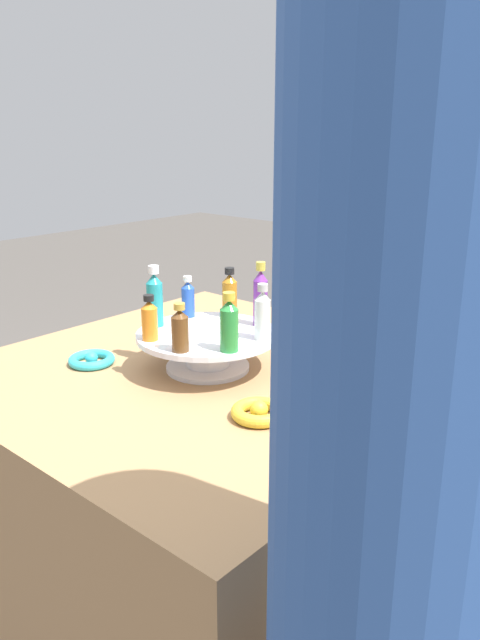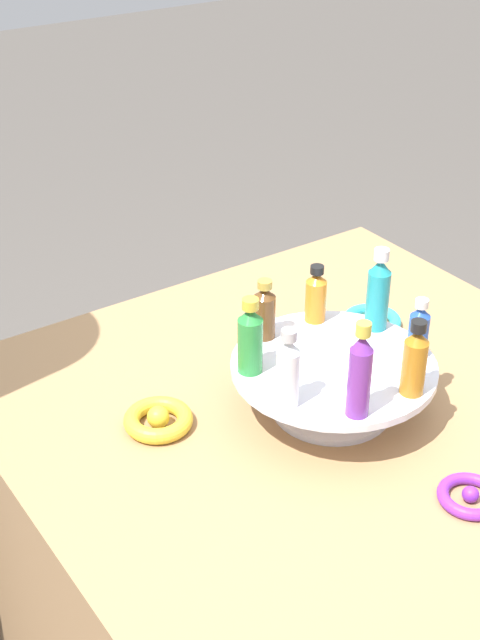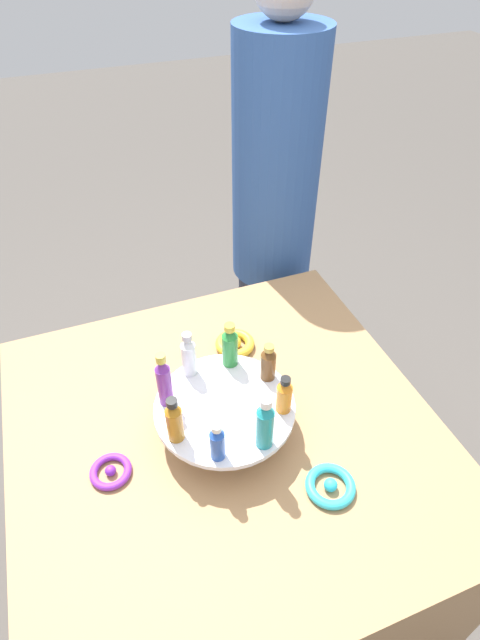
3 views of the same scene
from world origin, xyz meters
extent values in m
cube|color=#9E754C|center=(0.00, 0.00, 0.39)|extent=(0.96, 0.96, 0.78)
cylinder|color=silver|center=(0.00, 0.00, 0.78)|extent=(0.18, 0.18, 0.01)
cylinder|color=silver|center=(0.00, 0.00, 0.82)|extent=(0.10, 0.10, 0.06)
cylinder|color=silver|center=(0.00, 0.00, 0.86)|extent=(0.31, 0.31, 0.01)
cylinder|color=orange|center=(-0.05, -0.12, 0.90)|extent=(0.03, 0.03, 0.07)
cone|color=orange|center=(-0.05, -0.12, 0.94)|extent=(0.03, 0.03, 0.02)
cylinder|color=black|center=(-0.05, -0.12, 0.96)|extent=(0.02, 0.02, 0.01)
cylinder|color=brown|center=(0.04, -0.12, 0.90)|extent=(0.03, 0.03, 0.07)
cone|color=brown|center=(0.04, -0.12, 0.94)|extent=(0.03, 0.03, 0.02)
cylinder|color=#B79338|center=(0.04, -0.12, 0.96)|extent=(0.02, 0.02, 0.01)
cylinder|color=#288438|center=(0.12, -0.05, 0.91)|extent=(0.04, 0.04, 0.09)
cone|color=#288438|center=(0.12, -0.05, 0.96)|extent=(0.04, 0.04, 0.02)
cylinder|color=gold|center=(0.12, -0.05, 0.98)|extent=(0.02, 0.02, 0.02)
cylinder|color=silver|center=(0.12, 0.04, 0.91)|extent=(0.03, 0.03, 0.09)
cone|color=silver|center=(0.12, 0.04, 0.96)|extent=(0.03, 0.03, 0.02)
cylinder|color=#B2B2B7|center=(0.12, 0.04, 0.98)|extent=(0.02, 0.02, 0.02)
cylinder|color=#702D93|center=(0.05, 0.12, 0.92)|extent=(0.03, 0.03, 0.10)
cone|color=#702D93|center=(0.05, 0.12, 0.98)|extent=(0.03, 0.03, 0.02)
cylinder|color=gold|center=(0.05, 0.12, 1.00)|extent=(0.02, 0.02, 0.02)
cylinder|color=#AD6B19|center=(-0.04, 0.12, 0.91)|extent=(0.03, 0.03, 0.08)
cone|color=#AD6B19|center=(-0.04, 0.12, 0.96)|extent=(0.03, 0.03, 0.02)
cylinder|color=black|center=(-0.04, 0.12, 0.98)|extent=(0.02, 0.02, 0.02)
cylinder|color=#234CAD|center=(-0.12, 0.05, 0.90)|extent=(0.03, 0.03, 0.07)
cone|color=#234CAD|center=(-0.12, 0.05, 0.94)|extent=(0.03, 0.03, 0.02)
cylinder|color=silver|center=(-0.12, 0.05, 0.96)|extent=(0.02, 0.02, 0.01)
cylinder|color=teal|center=(-0.12, -0.04, 0.92)|extent=(0.04, 0.04, 0.10)
cone|color=teal|center=(-0.12, -0.04, 0.98)|extent=(0.03, 0.03, 0.02)
cylinder|color=silver|center=(-0.12, -0.04, 0.99)|extent=(0.02, 0.02, 0.02)
torus|color=gold|center=(0.24, -0.11, 0.79)|extent=(0.10, 0.10, 0.02)
sphere|color=gold|center=(0.24, -0.11, 0.80)|extent=(0.03, 0.03, 0.03)
torus|color=purple|center=(-0.02, 0.27, 0.79)|extent=(0.09, 0.09, 0.02)
sphere|color=purple|center=(-0.02, 0.27, 0.79)|extent=(0.02, 0.02, 0.02)
torus|color=#2DB7CC|center=(-0.22, -0.15, 0.79)|extent=(0.10, 0.10, 0.02)
sphere|color=#2DB7CC|center=(-0.22, -0.15, 0.79)|extent=(0.03, 0.03, 0.03)
camera|label=1|loc=(0.90, -0.92, 1.30)|focal=35.00mm
camera|label=2|loc=(0.74, 0.84, 1.60)|focal=50.00mm
camera|label=3|loc=(-0.66, 0.21, 1.73)|focal=28.00mm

